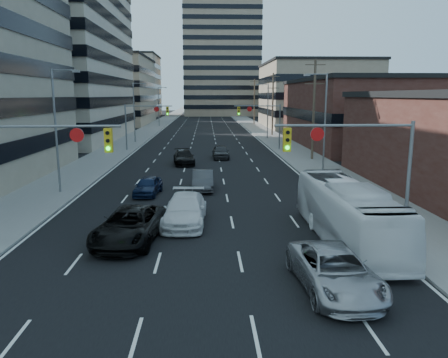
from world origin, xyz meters
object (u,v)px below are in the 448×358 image
Objects in this scene: black_pickup at (130,226)px; silver_suv at (334,270)px; sedan_blue at (148,186)px; white_van at (185,210)px; transit_bus at (347,213)px.

silver_suv is at bearing -27.34° from black_pickup.
black_pickup reaches higher than sedan_blue.
sedan_blue is at bearing 115.79° from silver_suv.
transit_bus reaches higher than white_van.
silver_suv is 18.55m from sedan_blue.
silver_suv is (8.54, -5.85, -0.05)m from black_pickup.
white_van is 8.85m from transit_bus.
transit_bus is (8.12, -3.44, 0.67)m from white_van.
white_van is at bearing 120.93° from silver_suv.
silver_suv reaches higher than sedan_blue.
transit_bus is 2.70× the size of sedan_blue.
silver_suv is at bearing -54.68° from sedan_blue.
silver_suv is at bearing -53.31° from white_van.
black_pickup is 1.06× the size of white_van.
sedan_blue is at bearing 134.83° from transit_bus.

